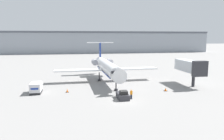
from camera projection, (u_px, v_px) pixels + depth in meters
The scene contains 9 objects.
ground_plane at pixel (125, 101), 39.07m from camera, with size 600.00×600.00×0.00m, color gray.
terminal_building at pixel (85, 42), 154.63m from camera, with size 180.00×16.80×15.15m.
airplane_main at pixel (107, 67), 55.82m from camera, with size 26.57×27.03×9.69m.
pushback_tug at pixel (123, 96), 40.19m from camera, with size 1.87×3.73×1.71m.
luggage_cart at pixel (36, 88), 44.25m from camera, with size 2.06×3.67×2.14m.
worker_near_tug at pixel (131, 94), 39.92m from camera, with size 0.40×0.26×1.83m.
traffic_cone_left at pixel (67, 91), 44.97m from camera, with size 0.61×0.61×0.72m.
traffic_cone_right at pixel (166, 89), 46.08m from camera, with size 0.72×0.72×0.67m.
jet_bridge at pixel (190, 67), 51.13m from camera, with size 3.20×9.91×6.19m.
Camera 1 is at (-9.00, -36.77, 11.32)m, focal length 35.00 mm.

